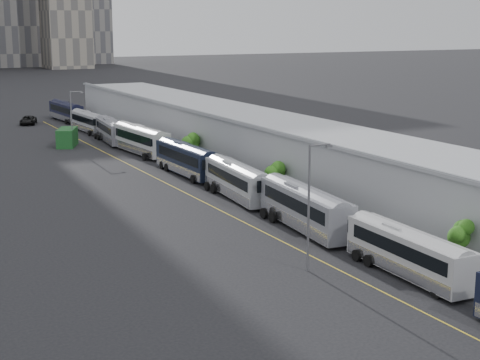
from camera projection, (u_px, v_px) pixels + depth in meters
sidewalk at (318, 203)px, 77.44m from camera, size 10.00×170.00×0.12m
lane_line at (230, 215)px, 72.69m from camera, size 0.12×160.00×0.02m
depot at (350, 167)px, 78.53m from camera, size 12.45×160.40×7.20m
bus_2 at (408, 257)px, 54.79m from camera, size 2.91×12.52×3.64m
bus_3 at (305, 212)px, 67.17m from camera, size 4.07×14.01×4.04m
bus_4 at (237, 184)px, 79.39m from camera, size 3.81×13.31×3.84m
bus_5 at (187, 162)px, 91.54m from camera, size 2.99×13.50×3.93m
bus_6 at (141, 142)px, 106.27m from camera, size 3.82×14.14×4.08m
bus_7 at (112, 133)px, 116.81m from camera, size 3.79×12.79×3.68m
bus_8 at (89, 124)px, 128.10m from camera, size 3.21×12.24×3.54m
bus_9 at (66, 113)px, 142.40m from camera, size 3.48×12.95×3.74m
tree_1 at (459, 234)px, 55.08m from camera, size 1.72×1.72×3.98m
tree_2 at (274, 173)px, 78.51m from camera, size 2.21×2.21×4.08m
tree_3 at (190, 142)px, 97.52m from camera, size 2.39×2.39×4.33m
street_lamp_near at (311, 199)px, 55.28m from camera, size 2.04×0.22×9.82m
street_lamp_far at (73, 115)px, 111.32m from camera, size 2.04×0.22×8.59m
shipping_container at (67, 137)px, 113.09m from camera, size 4.55×6.07×2.78m
suv at (28, 120)px, 137.79m from camera, size 4.37×6.31×1.60m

